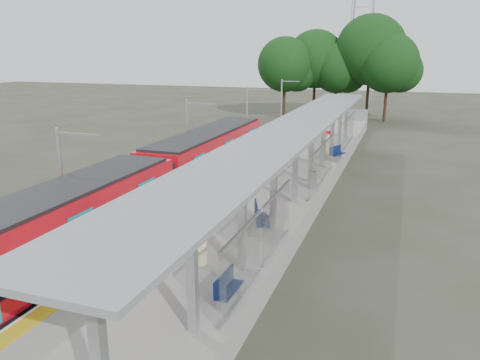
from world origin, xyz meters
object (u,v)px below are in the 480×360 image
object	(u,v)px
bench_near	(227,287)
bench_mid	(259,217)
info_pillar_near	(201,243)
train	(152,185)
bench_far	(336,153)
info_pillar_far	(328,144)
litter_bin	(312,180)

from	to	relation	value
bench_near	bench_mid	size ratio (longest dim) A/B	0.79
bench_mid	info_pillar_near	size ratio (longest dim) A/B	0.94
train	bench_far	distance (m)	14.88
bench_far	info_pillar_far	bearing A→B (deg)	139.36
bench_near	bench_far	size ratio (longest dim) A/B	0.92
train	bench_far	xyz separation A→B (m)	(7.11, 13.07, -0.52)
info_pillar_near	litter_bin	distance (m)	11.04
bench_near	litter_bin	xyz separation A→B (m)	(0.04, 13.06, -0.03)
litter_bin	info_pillar_near	bearing A→B (deg)	-99.73
info_pillar_far	bench_far	bearing A→B (deg)	-75.47
train	bench_far	bearing A→B (deg)	61.44
train	bench_far	size ratio (longest dim) A/B	17.96
litter_bin	train	bearing A→B (deg)	-140.62
train	bench_mid	distance (m)	6.18
bench_mid	info_pillar_far	distance (m)	16.38
litter_bin	bench_mid	bearing A→B (deg)	-96.98
bench_near	litter_bin	bearing A→B (deg)	92.21
info_pillar_far	bench_mid	bearing A→B (deg)	-102.94
train	litter_bin	size ratio (longest dim) A/B	28.97
bench_near	info_pillar_far	world-z (taller)	info_pillar_far
bench_far	info_pillar_far	size ratio (longest dim) A/B	0.87
train	bench_mid	size ratio (longest dim) A/B	15.47
bench_far	litter_bin	size ratio (longest dim) A/B	1.61
info_pillar_near	bench_mid	bearing A→B (deg)	55.47
info_pillar_near	info_pillar_far	world-z (taller)	info_pillar_near
info_pillar_far	litter_bin	xyz separation A→B (m)	(0.67, -9.27, -0.29)
info_pillar_near	litter_bin	xyz separation A→B (m)	(1.87, 10.88, -0.35)
bench_mid	train	bearing A→B (deg)	145.02
bench_mid	bench_far	size ratio (longest dim) A/B	1.16
bench_mid	bench_far	distance (m)	14.59
bench_mid	info_pillar_near	xyz separation A→B (m)	(-1.00, -3.77, 0.21)
train	info_pillar_far	xyz separation A→B (m)	(6.19, 14.89, -0.29)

